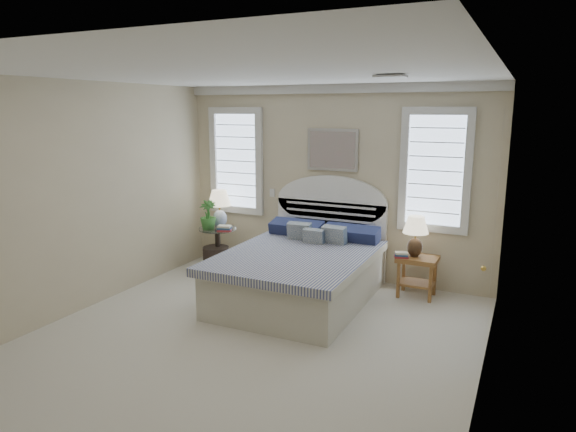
# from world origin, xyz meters

# --- Properties ---
(floor) EXTENTS (4.50, 5.00, 0.01)m
(floor) POSITION_xyz_m (0.00, 0.00, 0.00)
(floor) COLOR beige
(floor) RESTS_ON ground
(ceiling) EXTENTS (4.50, 5.00, 0.01)m
(ceiling) POSITION_xyz_m (0.00, 0.00, 2.70)
(ceiling) COLOR white
(ceiling) RESTS_ON wall_back
(wall_back) EXTENTS (4.50, 0.02, 2.70)m
(wall_back) POSITION_xyz_m (0.00, 2.50, 1.35)
(wall_back) COLOR #C0B190
(wall_back) RESTS_ON floor
(wall_left) EXTENTS (0.02, 5.00, 2.70)m
(wall_left) POSITION_xyz_m (-2.25, 0.00, 1.35)
(wall_left) COLOR #C0B190
(wall_left) RESTS_ON floor
(wall_right) EXTENTS (0.02, 5.00, 2.70)m
(wall_right) POSITION_xyz_m (2.25, 0.00, 1.35)
(wall_right) COLOR #C0B190
(wall_right) RESTS_ON floor
(crown_molding) EXTENTS (4.50, 0.08, 0.12)m
(crown_molding) POSITION_xyz_m (0.00, 2.46, 2.64)
(crown_molding) COLOR silver
(crown_molding) RESTS_ON wall_back
(hvac_vent) EXTENTS (0.30, 0.20, 0.02)m
(hvac_vent) POSITION_xyz_m (1.20, 0.80, 2.68)
(hvac_vent) COLOR #B2B2B2
(hvac_vent) RESTS_ON ceiling
(switch_plate) EXTENTS (0.08, 0.01, 0.12)m
(switch_plate) POSITION_xyz_m (-0.95, 2.48, 1.15)
(switch_plate) COLOR silver
(switch_plate) RESTS_ON wall_back
(window_left) EXTENTS (0.90, 0.06, 1.60)m
(window_left) POSITION_xyz_m (-1.55, 2.48, 1.60)
(window_left) COLOR #C9E0FF
(window_left) RESTS_ON wall_back
(window_right) EXTENTS (0.90, 0.06, 1.60)m
(window_right) POSITION_xyz_m (1.40, 2.48, 1.60)
(window_right) COLOR #C9E0FF
(window_right) RESTS_ON wall_back
(painting) EXTENTS (0.74, 0.04, 0.58)m
(painting) POSITION_xyz_m (0.00, 2.46, 1.82)
(painting) COLOR silver
(painting) RESTS_ON wall_back
(closet_door) EXTENTS (0.02, 1.80, 2.40)m
(closet_door) POSITION_xyz_m (2.23, 1.20, 1.20)
(closet_door) COLOR silver
(closet_door) RESTS_ON floor
(bed) EXTENTS (1.72, 2.28, 1.47)m
(bed) POSITION_xyz_m (0.00, 1.46, 0.39)
(bed) COLOR #B7B3A0
(bed) RESTS_ON floor
(side_table_left) EXTENTS (0.56, 0.56, 0.63)m
(side_table_left) POSITION_xyz_m (-1.65, 2.05, 0.39)
(side_table_left) COLOR black
(side_table_left) RESTS_ON floor
(nightstand_right) EXTENTS (0.50, 0.40, 0.53)m
(nightstand_right) POSITION_xyz_m (1.30, 2.15, 0.39)
(nightstand_right) COLOR olive
(nightstand_right) RESTS_ON floor
(floor_pot) EXTENTS (0.43, 0.43, 0.35)m
(floor_pot) POSITION_xyz_m (-1.65, 1.99, 0.18)
(floor_pot) COLOR black
(floor_pot) RESTS_ON floor
(lamp_left) EXTENTS (0.46, 0.46, 0.57)m
(lamp_left) POSITION_xyz_m (-1.66, 2.15, 0.98)
(lamp_left) COLOR white
(lamp_left) RESTS_ON side_table_left
(lamp_right) EXTENTS (0.42, 0.42, 0.53)m
(lamp_right) POSITION_xyz_m (1.25, 2.16, 0.85)
(lamp_right) COLOR black
(lamp_right) RESTS_ON nightstand_right
(potted_plant) EXTENTS (0.30, 0.30, 0.43)m
(potted_plant) POSITION_xyz_m (-1.73, 1.93, 0.85)
(potted_plant) COLOR #327B31
(potted_plant) RESTS_ON side_table_left
(books_left) EXTENTS (0.25, 0.22, 0.08)m
(books_left) POSITION_xyz_m (-1.45, 1.93, 0.67)
(books_left) COLOR maroon
(books_left) RESTS_ON side_table_left
(books_right) EXTENTS (0.20, 0.16, 0.07)m
(books_right) POSITION_xyz_m (1.12, 2.02, 0.56)
(books_right) COLOR maroon
(books_right) RESTS_ON nightstand_right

